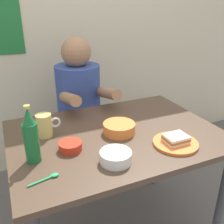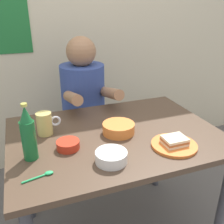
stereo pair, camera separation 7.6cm
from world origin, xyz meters
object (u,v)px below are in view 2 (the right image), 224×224
Objects in this scene: sandwich at (175,141)px; beer_bottle at (28,135)px; beer_mug at (45,124)px; rice_bowl_white at (111,156)px; person_seated at (83,93)px; stool at (85,141)px; plate_orange at (174,145)px; dining_table at (115,148)px.

sandwich is 0.42× the size of beer_bottle.
beer_mug is 0.43m from rice_bowl_white.
person_seated is 0.83m from beer_bottle.
sandwich and rice_bowl_white have the same top height.
stool is 2.05× the size of plate_orange.
stool is at bearing 56.91° from beer_mug.
rice_bowl_white is (-0.10, -0.86, 0.00)m from person_seated.
rice_bowl_white reaches higher than plate_orange.
dining_table is at bearing 11.85° from beer_bottle.
sandwich is at bearing -75.17° from stool.
dining_table is at bearing -88.80° from person_seated.
person_seated is 0.60m from beer_mug.
beer_bottle is at bearing 154.73° from rice_bowl_white.
beer_mug is at bearing 148.31° from plate_orange.
rice_bowl_white is at bearing -57.08° from beer_mug.
person_seated is (0.00, -0.01, 0.42)m from stool.
beer_bottle is at bearing -168.15° from dining_table.
rice_bowl_white is (-0.33, -0.01, 0.02)m from plate_orange.
beer_bottle is at bearing 168.01° from plate_orange.
beer_mug is at bearing -123.09° from stool.
stool is 3.21× the size of rice_bowl_white.
plate_orange is 0.66m from beer_mug.
beer_bottle is at bearing 168.01° from sandwich.
sandwich is 0.79× the size of rice_bowl_white.
dining_table is 4.20× the size of beer_bottle.
sandwich is 0.33m from rice_bowl_white.
stool is 0.99m from sandwich.
stool is 0.97m from rice_bowl_white.
sandwich is 0.66m from beer_mug.
beer_bottle is (-0.44, -0.09, 0.21)m from dining_table.
rice_bowl_white is at bearing -177.49° from sandwich.
person_seated is 0.87m from rice_bowl_white.
sandwich is (0.21, -0.23, 0.13)m from dining_table.
beer_mug reaches higher than dining_table.
dining_table is at bearing -18.58° from beer_mug.
person_seated reaches higher than rice_bowl_white.
sandwich is at bearing -47.00° from dining_table.
dining_table reaches higher than stool.
person_seated reaches higher than beer_bottle.
sandwich is at bearing -31.69° from beer_mug.
dining_table is 7.86× the size of rice_bowl_white.
stool is at bearing 90.00° from person_seated.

